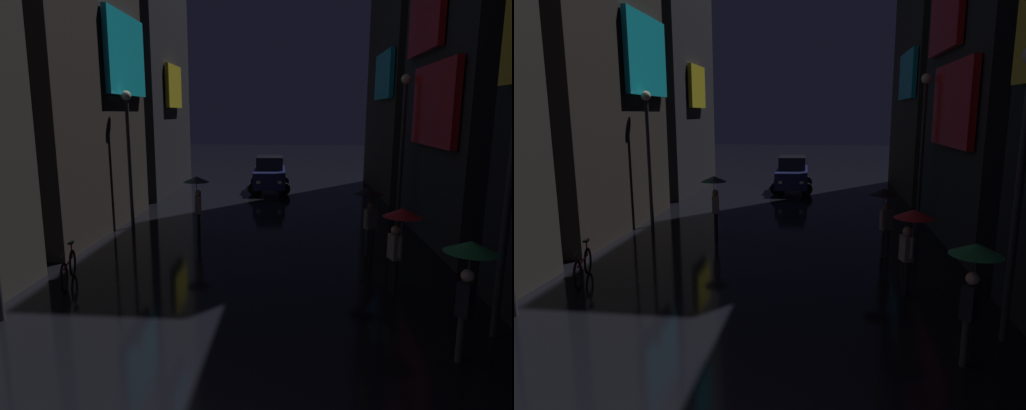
# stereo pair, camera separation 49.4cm
# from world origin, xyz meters

# --- Properties ---
(building_left_far) EXTENTS (4.25, 7.48, 16.74)m
(building_left_far) POSITION_xyz_m (-7.49, 21.73, 8.38)
(building_left_far) COLOR #232328
(building_left_far) RESTS_ON ground
(building_right_mid) EXTENTS (4.25, 7.64, 14.37)m
(building_right_mid) POSITION_xyz_m (7.47, 12.82, 7.18)
(building_right_mid) COLOR #232328
(building_right_mid) RESTS_ON ground
(pedestrian_midstreet_left_green) EXTENTS (0.90, 0.90, 2.12)m
(pedestrian_midstreet_left_green) POSITION_xyz_m (4.08, 4.59, 1.67)
(pedestrian_midstreet_left_green) COLOR #38332D
(pedestrian_midstreet_left_green) RESTS_ON ground
(pedestrian_foreground_left_red) EXTENTS (0.90, 0.90, 2.12)m
(pedestrian_foreground_left_red) POSITION_xyz_m (3.55, 7.41, 1.67)
(pedestrian_foreground_left_red) COLOR black
(pedestrian_foreground_left_red) RESTS_ON ground
(pedestrian_far_right_black) EXTENTS (0.90, 0.90, 2.12)m
(pedestrian_far_right_black) POSITION_xyz_m (3.30, 10.36, 1.67)
(pedestrian_far_right_black) COLOR #2D2D38
(pedestrian_far_right_black) RESTS_ON ground
(pedestrian_foreground_right_black) EXTENTS (0.90, 0.90, 2.12)m
(pedestrian_foreground_right_black) POSITION_xyz_m (-2.28, 12.25, 1.67)
(pedestrian_foreground_right_black) COLOR black
(pedestrian_foreground_right_black) RESTS_ON ground
(bicycle_parked_at_storefront) EXTENTS (0.57, 1.76, 0.96)m
(bicycle_parked_at_storefront) POSITION_xyz_m (-4.60, 7.46, 0.39)
(bicycle_parked_at_storefront) COLOR black
(bicycle_parked_at_storefront) RESTS_ON ground
(car_distant) EXTENTS (2.37, 4.21, 1.92)m
(car_distant) POSITION_xyz_m (-0.29, 22.15, 0.93)
(car_distant) COLOR navy
(car_distant) RESTS_ON ground
(streetlamp_left_far) EXTENTS (0.36, 0.36, 5.07)m
(streetlamp_left_far) POSITION_xyz_m (-5.00, 13.26, 3.20)
(streetlamp_left_far) COLOR #2D2D33
(streetlamp_left_far) RESTS_ON ground
(streetlamp_right_far) EXTENTS (0.36, 0.36, 5.64)m
(streetlamp_right_far) POSITION_xyz_m (5.00, 14.03, 3.52)
(streetlamp_right_far) COLOR #2D2D33
(streetlamp_right_far) RESTS_ON ground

